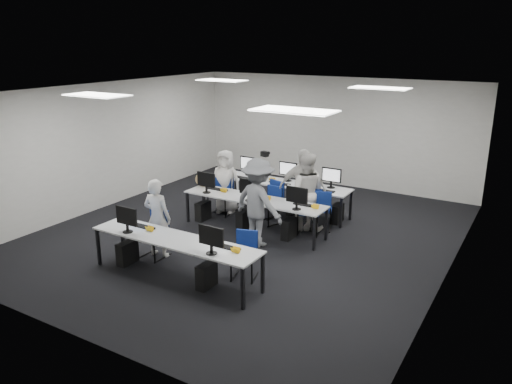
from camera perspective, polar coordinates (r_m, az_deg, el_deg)
The scene contains 23 objects.
room at distance 10.19m, azimuth -0.85°, elevation 3.10°, with size 9.00×9.02×3.00m.
ceiling_panels at distance 9.93m, azimuth -0.89°, elevation 11.44°, with size 5.20×4.60×0.02m.
desk_front at distance 8.59m, azimuth -9.28°, elevation -5.60°, with size 3.20×0.70×0.73m.
desk_mid at distance 10.58m, azimuth -0.27°, elevation -0.99°, with size 3.20×0.70×0.73m.
desk_back at distance 11.75m, azimuth 3.25°, elevation 0.83°, with size 3.20×0.70×0.73m.
equipment_front at distance 8.82m, azimuth -10.22°, elevation -7.31°, with size 2.51×0.41×1.19m.
equipment_mid at distance 10.76m, azimuth -1.19°, elevation -2.49°, with size 2.91×0.41×1.19m.
equipment_back at distance 11.77m, azimuth 4.09°, elevation -0.79°, with size 2.91×0.41×1.19m.
chair_0 at distance 9.65m, azimuth -11.55°, elevation -5.69°, with size 0.44×0.48×0.90m.
chair_1 at distance 8.67m, azimuth -1.30°, elevation -8.20°, with size 0.51×0.53×0.82m.
chair_2 at distance 11.77m, azimuth -3.98°, elevation -1.04°, with size 0.56×0.59×0.98m.
chair_3 at distance 11.19m, azimuth 1.66°, elevation -2.05°, with size 0.60×0.62×0.94m.
chair_4 at distance 10.66m, azimuth 6.14°, elevation -3.17°, with size 0.55×0.58×0.92m.
chair_5 at distance 11.97m, azimuth -3.56°, elevation -0.89°, with size 0.56×0.58×0.87m.
chair_6 at distance 11.35m, azimuth 2.69°, elevation -1.92°, with size 0.46×0.49×0.85m.
chair_7 at distance 10.90m, azimuth 7.46°, elevation -2.78°, with size 0.58×0.60×0.90m.
handbag at distance 11.43m, azimuth -6.05°, elevation 1.41°, with size 0.40×0.25×0.32m, color tan.
student_0 at distance 9.52m, azimuth -11.20°, elevation -2.92°, with size 0.55×0.36×1.51m, color beige.
student_1 at distance 10.68m, azimuth 5.69°, elevation 0.05°, with size 0.82×0.64×1.69m, color beige.
student_2 at distance 11.74m, azimuth -3.48°, elevation 1.18°, with size 0.74×0.48×1.51m, color beige.
student_3 at distance 10.75m, azimuth 5.33°, elevation 0.33°, with size 1.03×0.43×1.76m, color beige.
photographer at distance 9.80m, azimuth 0.24°, elevation -1.20°, with size 1.15×0.66×1.77m, color slate.
dslr_camera at distance 9.67m, azimuth 0.99°, elevation 4.37°, with size 0.14×0.18×0.10m, color black.
Camera 1 is at (5.18, -8.42, 3.96)m, focal length 35.00 mm.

